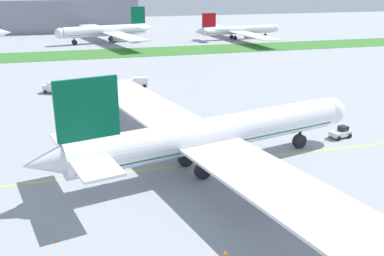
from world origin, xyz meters
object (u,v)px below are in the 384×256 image
(service_truck_fuel_bowser, at_px, (139,82))
(service_truck_baggage_loader, at_px, (54,87))
(airliner_foreground, at_px, (210,135))
(parked_airliner_far_right, at_px, (238,30))
(ground_crew_wingwalker_port, at_px, (225,256))
(traffic_cone_near_nose, at_px, (56,240))
(ground_crew_marshaller_front, at_px, (384,231))
(parked_airliner_far_centre, at_px, (107,31))
(pushback_tug, at_px, (341,133))

(service_truck_fuel_bowser, bearing_deg, service_truck_baggage_loader, -176.79)
(airliner_foreground, distance_m, parked_airliner_far_right, 159.90)
(ground_crew_wingwalker_port, relative_size, service_truck_baggage_loader, 0.27)
(ground_crew_wingwalker_port, relative_size, traffic_cone_near_nose, 2.72)
(traffic_cone_near_nose, height_order, service_truck_baggage_loader, service_truck_baggage_loader)
(ground_crew_marshaller_front, height_order, service_truck_baggage_loader, service_truck_baggage_loader)
(service_truck_fuel_bowser, relative_size, parked_airliner_far_centre, 0.07)
(pushback_tug, distance_m, traffic_cone_near_nose, 56.21)
(ground_crew_marshaller_front, xyz_separation_m, parked_airliner_far_right, (47.98, 171.86, 3.52))
(pushback_tug, relative_size, traffic_cone_near_nose, 10.36)
(airliner_foreground, relative_size, parked_airliner_far_centre, 1.17)
(parked_airliner_far_centre, bearing_deg, parked_airliner_far_right, -4.34)
(airliner_foreground, distance_m, service_truck_baggage_loader, 62.90)
(traffic_cone_near_nose, distance_m, service_truck_baggage_loader, 72.50)
(traffic_cone_near_nose, relative_size, service_truck_fuel_bowser, 0.11)
(airliner_foreground, relative_size, ground_crew_wingwalker_port, 57.10)
(pushback_tug, distance_m, service_truck_baggage_loader, 73.86)
(airliner_foreground, distance_m, ground_crew_marshaller_front, 28.28)
(traffic_cone_near_nose, bearing_deg, pushback_tug, 22.84)
(pushback_tug, xyz_separation_m, traffic_cone_near_nose, (-51.80, -21.81, -0.75))
(service_truck_baggage_loader, bearing_deg, ground_crew_marshaller_front, -64.53)
(ground_crew_marshaller_front, height_order, service_truck_fuel_bowser, service_truck_fuel_bowser)
(traffic_cone_near_nose, distance_m, service_truck_fuel_bowser, 76.68)
(pushback_tug, bearing_deg, service_truck_baggage_loader, 136.71)
(pushback_tug, xyz_separation_m, ground_crew_wingwalker_port, (-34.43, -30.88, -0.08))
(ground_crew_marshaller_front, relative_size, service_truck_baggage_loader, 0.27)
(pushback_tug, height_order, ground_crew_wingwalker_port, pushback_tug)
(airliner_foreground, distance_m, traffic_cone_near_nose, 28.27)
(airliner_foreground, height_order, service_truck_fuel_bowser, airliner_foreground)
(service_truck_baggage_loader, xyz_separation_m, parked_airliner_far_right, (86.92, 90.10, 2.92))
(pushback_tug, xyz_separation_m, parked_airliner_far_centre, (-31.44, 145.65, 4.48))
(airliner_foreground, height_order, parked_airliner_far_right, airliner_foreground)
(parked_airliner_far_centre, relative_size, parked_airliner_far_right, 1.02)
(pushback_tug, xyz_separation_m, service_truck_baggage_loader, (-53.76, 50.65, 0.54))
(ground_crew_wingwalker_port, xyz_separation_m, parked_airliner_far_right, (67.60, 171.63, 3.54))
(service_truck_fuel_bowser, xyz_separation_m, parked_airliner_far_right, (63.98, 88.81, 3.05))
(service_truck_baggage_loader, bearing_deg, parked_airliner_far_centre, 76.78)
(ground_crew_marshaller_front, bearing_deg, service_truck_baggage_loader, 115.47)
(pushback_tug, relative_size, service_truck_fuel_bowser, 1.10)
(pushback_tug, bearing_deg, ground_crew_marshaller_front, -115.46)
(service_truck_baggage_loader, height_order, parked_airliner_far_centre, parked_airliner_far_centre)
(airliner_foreground, bearing_deg, parked_airliner_far_centre, 91.12)
(parked_airliner_far_centre, distance_m, parked_airliner_far_right, 64.81)
(airliner_foreground, xyz_separation_m, pushback_tug, (28.46, 6.80, -4.66))
(airliner_foreground, xyz_separation_m, ground_crew_wingwalker_port, (-5.97, -24.09, -4.74))
(ground_crew_marshaller_front, bearing_deg, service_truck_fuel_bowser, 100.90)
(ground_crew_marshaller_front, bearing_deg, airliner_foreground, 119.31)
(ground_crew_marshaller_front, distance_m, traffic_cone_near_nose, 38.14)
(ground_crew_wingwalker_port, xyz_separation_m, parked_airliner_far_centre, (2.98, 176.54, 4.55))
(ground_crew_marshaller_front, bearing_deg, parked_airliner_far_right, 74.40)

